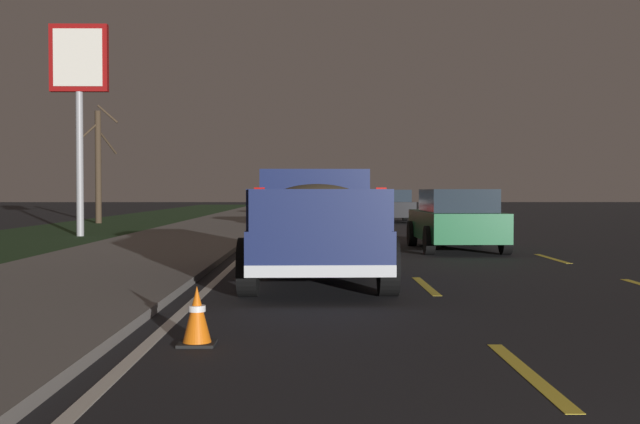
% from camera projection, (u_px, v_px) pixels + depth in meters
% --- Properties ---
extents(ground, '(144.00, 144.00, 0.00)m').
position_uv_depth(ground, '(408.00, 231.00, 29.39)').
color(ground, black).
extents(sidewalk_shoulder, '(108.00, 4.00, 0.12)m').
position_uv_depth(sidewalk_shoulder, '(208.00, 229.00, 29.33)').
color(sidewalk_shoulder, slate).
rests_on(sidewalk_shoulder, ground).
extents(grass_verge, '(108.00, 6.00, 0.01)m').
position_uv_depth(grass_verge, '(74.00, 231.00, 29.30)').
color(grass_verge, '#1E3819').
rests_on(grass_verge, ground).
extents(lane_markings, '(108.00, 7.04, 0.01)m').
position_uv_depth(lane_markings, '(324.00, 227.00, 32.30)').
color(lane_markings, yellow).
rests_on(lane_markings, ground).
extents(pickup_truck, '(5.47, 2.37, 1.87)m').
position_uv_depth(pickup_truck, '(315.00, 222.00, 13.09)').
color(pickup_truck, '#141E4C').
rests_on(pickup_truck, ground).
extents(sedan_white, '(4.45, 2.10, 1.54)m').
position_uv_depth(sedan_white, '(318.00, 204.00, 43.02)').
color(sedan_white, silver).
rests_on(sedan_white, ground).
extents(sedan_green, '(4.42, 2.05, 1.54)m').
position_uv_depth(sedan_green, '(456.00, 219.00, 19.91)').
color(sedan_green, '#14592D').
rests_on(sedan_green, ground).
extents(sedan_red, '(4.42, 2.05, 1.54)m').
position_uv_depth(sedan_red, '(319.00, 209.00, 30.24)').
color(sedan_red, maroon).
rests_on(sedan_red, ground).
extents(sedan_black, '(4.44, 2.09, 1.54)m').
position_uv_depth(sedan_black, '(391.00, 206.00, 37.55)').
color(sedan_black, black).
rests_on(sedan_black, ground).
extents(gas_price_sign, '(0.27, 1.90, 6.94)m').
position_uv_depth(gas_price_sign, '(79.00, 77.00, 25.84)').
color(gas_price_sign, '#99999E').
rests_on(gas_price_sign, ground).
extents(bare_tree_far, '(1.69, 1.68, 5.44)m').
position_uv_depth(bare_tree_far, '(99.00, 164.00, 36.19)').
color(bare_tree_far, '#423323').
rests_on(bare_tree_far, ground).
extents(traffic_cone_near, '(0.36, 0.36, 0.58)m').
position_uv_depth(traffic_cone_near, '(197.00, 316.00, 7.70)').
color(traffic_cone_near, black).
rests_on(traffic_cone_near, ground).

